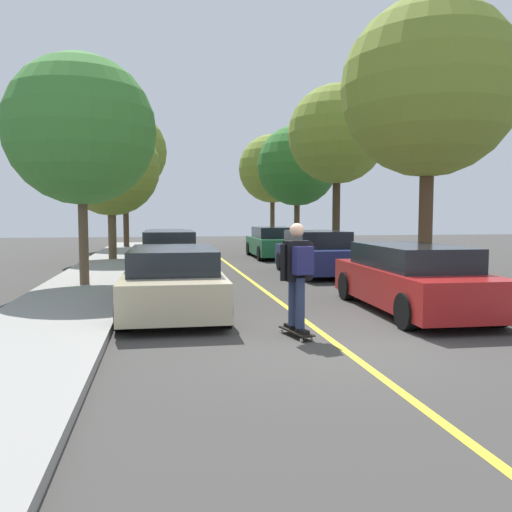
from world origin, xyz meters
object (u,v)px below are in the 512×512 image
(street_tree_left_far, at_px, (125,152))
(street_tree_right_nearest, at_px, (429,89))
(parked_car_left_nearest, at_px, (173,280))
(parked_car_left_far, at_px, (167,244))
(street_tree_right_farthest, at_px, (273,169))
(parked_car_right_near, at_px, (316,253))
(fire_hydrant, at_px, (434,276))
(parked_car_right_nearest, at_px, (412,278))
(street_tree_left_near, at_px, (111,167))
(street_tree_right_far, at_px, (297,166))
(skateboard, at_px, (296,331))
(street_tree_right_near, at_px, (337,135))
(skateboarder, at_px, (298,270))
(parked_car_right_far, at_px, (273,243))
(parked_car_left_near, at_px, (169,254))
(street_tree_left_nearest, at_px, (81,130))

(street_tree_left_far, xyz_separation_m, street_tree_right_nearest, (9.26, -17.39, -0.17))
(parked_car_left_nearest, xyz_separation_m, parked_car_left_far, (0.00, 13.11, -0.01))
(parked_car_left_far, bearing_deg, street_tree_right_farthest, 55.76)
(parked_car_right_near, height_order, fire_hydrant, parked_car_right_near)
(street_tree_left_far, height_order, fire_hydrant, street_tree_left_far)
(street_tree_left_far, height_order, street_tree_right_nearest, street_tree_left_far)
(parked_car_right_nearest, height_order, street_tree_left_near, street_tree_left_near)
(street_tree_left_far, bearing_deg, street_tree_right_far, -19.61)
(street_tree_left_far, distance_m, street_tree_right_far, 9.87)
(street_tree_right_far, height_order, skateboard, street_tree_right_far)
(parked_car_right_nearest, height_order, parked_car_right_near, parked_car_right_near)
(street_tree_right_near, relative_size, street_tree_right_farthest, 1.02)
(street_tree_right_nearest, distance_m, skateboarder, 8.61)
(parked_car_left_nearest, height_order, parked_car_left_far, parked_car_left_nearest)
(parked_car_left_far, bearing_deg, street_tree_right_nearest, -55.41)
(street_tree_right_near, bearing_deg, parked_car_right_far, 134.40)
(parked_car_right_near, distance_m, skateboard, 8.90)
(parked_car_left_near, bearing_deg, street_tree_left_far, 98.99)
(parked_car_left_nearest, height_order, street_tree_left_nearest, street_tree_left_nearest)
(parked_car_left_far, relative_size, street_tree_right_far, 0.67)
(parked_car_right_nearest, distance_m, street_tree_right_nearest, 6.37)
(skateboard, relative_size, skateboarder, 0.50)
(street_tree_left_nearest, distance_m, street_tree_right_nearest, 9.37)
(street_tree_left_nearest, xyz_separation_m, street_tree_right_near, (9.26, 6.78, 1.15))
(skateboard, bearing_deg, parked_car_right_near, 71.17)
(parked_car_left_near, relative_size, street_tree_right_nearest, 0.61)
(parked_car_right_near, bearing_deg, street_tree_right_nearest, -53.17)
(street_tree_right_far, relative_size, fire_hydrant, 9.47)
(skateboard, bearing_deg, street_tree_right_farthest, 78.84)
(parked_car_right_far, height_order, street_tree_right_farthest, street_tree_right_farthest)
(street_tree_right_near, bearing_deg, street_tree_right_farthest, 90.00)
(street_tree_left_near, xyz_separation_m, street_tree_right_nearest, (9.26, -8.84, 1.48))
(parked_car_left_far, height_order, street_tree_right_far, street_tree_right_far)
(street_tree_left_far, bearing_deg, fire_hydrant, -66.11)
(fire_hydrant, bearing_deg, street_tree_right_far, 87.33)
(parked_car_left_nearest, height_order, parked_car_right_near, parked_car_right_near)
(parked_car_left_far, distance_m, skateboarder, 15.74)
(fire_hydrant, xyz_separation_m, skateboard, (-4.37, -3.57, -0.40))
(parked_car_right_near, bearing_deg, parked_car_right_far, 90.00)
(parked_car_right_near, bearing_deg, street_tree_left_far, 115.98)
(street_tree_right_farthest, bearing_deg, skateboard, -101.16)
(street_tree_right_far, bearing_deg, parked_car_left_nearest, -112.39)
(street_tree_left_nearest, height_order, street_tree_right_near, street_tree_right_near)
(parked_car_left_near, bearing_deg, parked_car_right_far, 54.42)
(parked_car_left_nearest, distance_m, street_tree_right_farthest, 24.82)
(parked_car_right_nearest, xyz_separation_m, fire_hydrant, (1.50, 1.82, -0.19))
(parked_car_right_far, bearing_deg, skateboarder, -100.57)
(parked_car_right_near, xyz_separation_m, skateboard, (-2.87, -8.41, -0.61))
(street_tree_right_nearest, distance_m, street_tree_right_near, 7.59)
(parked_car_right_near, height_order, skateboarder, skateboarder)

